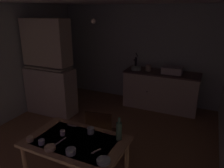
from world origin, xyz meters
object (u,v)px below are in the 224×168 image
(mixing_bowl_counter, at_px, (136,68))
(mug_dark, at_px, (30,139))
(hutch_cabinet, at_px, (49,71))
(hand_pump, at_px, (136,62))
(sink_basin, at_px, (172,70))
(glass_bottle, at_px, (119,130))
(dining_table, at_px, (76,147))
(chair_far_side, at_px, (101,135))
(serving_bowl_wide, at_px, (50,148))

(mixing_bowl_counter, relative_size, mug_dark, 2.94)
(hutch_cabinet, distance_m, hand_pump, 2.02)
(sink_basin, height_order, glass_bottle, glass_bottle)
(glass_bottle, bearing_deg, hutch_cabinet, 147.17)
(sink_basin, height_order, hand_pump, hand_pump)
(hand_pump, xyz_separation_m, dining_table, (0.27, -3.02, -0.39))
(dining_table, relative_size, chair_far_side, 1.35)
(mug_dark, bearing_deg, hand_pump, 86.32)
(hand_pump, distance_m, serving_bowl_wide, 3.31)
(chair_far_side, height_order, mug_dark, chair_far_side)
(hutch_cabinet, bearing_deg, mixing_bowl_counter, 38.40)
(mug_dark, bearing_deg, chair_far_side, 59.23)
(hutch_cabinet, height_order, mixing_bowl_counter, hutch_cabinet)
(hutch_cabinet, distance_m, dining_table, 2.48)
(sink_basin, distance_m, chair_far_side, 2.48)
(sink_basin, bearing_deg, dining_table, -101.51)
(serving_bowl_wide, height_order, mug_dark, mug_dark)
(sink_basin, distance_m, dining_table, 3.06)
(serving_bowl_wide, bearing_deg, dining_table, 59.17)
(sink_basin, height_order, dining_table, sink_basin)
(hand_pump, distance_m, mixing_bowl_counter, 0.17)
(chair_far_side, xyz_separation_m, glass_bottle, (0.44, -0.37, 0.38))
(mixing_bowl_counter, xyz_separation_m, dining_table, (0.22, -2.93, -0.26))
(mixing_bowl_counter, height_order, chair_far_side, mixing_bowl_counter)
(hutch_cabinet, bearing_deg, serving_bowl_wide, -50.33)
(glass_bottle, bearing_deg, serving_bowl_wide, -140.60)
(chair_far_side, bearing_deg, serving_bowl_wide, -101.91)
(glass_bottle, bearing_deg, mug_dark, -153.01)
(glass_bottle, bearing_deg, sink_basin, 86.94)
(dining_table, relative_size, serving_bowl_wide, 9.68)
(mixing_bowl_counter, height_order, glass_bottle, glass_bottle)
(hutch_cabinet, xyz_separation_m, glass_bottle, (2.25, -1.45, -0.11))
(sink_basin, distance_m, mug_dark, 3.40)
(mixing_bowl_counter, relative_size, glass_bottle, 0.80)
(hand_pump, distance_m, glass_bottle, 2.88)
(hutch_cabinet, distance_m, mixing_bowl_counter, 2.00)
(hutch_cabinet, bearing_deg, mug_dark, -55.95)
(serving_bowl_wide, xyz_separation_m, glass_bottle, (0.62, 0.51, 0.10))
(chair_far_side, xyz_separation_m, serving_bowl_wide, (-0.19, -0.88, 0.28))
(hutch_cabinet, height_order, serving_bowl_wide, hutch_cabinet)
(hand_pump, distance_m, dining_table, 3.06)
(mixing_bowl_counter, xyz_separation_m, serving_bowl_wide, (0.06, -3.20, -0.15))
(mug_dark, bearing_deg, mixing_bowl_counter, 85.33)
(sink_basin, bearing_deg, serving_bowl_wide, -103.29)
(sink_basin, relative_size, chair_far_side, 0.49)
(dining_table, distance_m, glass_bottle, 0.56)
(mug_dark, bearing_deg, serving_bowl_wide, -5.42)
(chair_far_side, relative_size, serving_bowl_wide, 7.15)
(serving_bowl_wide, height_order, glass_bottle, glass_bottle)
(chair_far_side, xyz_separation_m, mug_dark, (-0.51, -0.85, 0.29))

